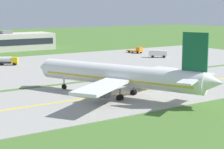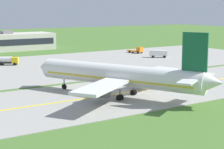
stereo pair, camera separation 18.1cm
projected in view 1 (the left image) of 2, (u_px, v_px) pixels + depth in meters
name	position (u px, v px, depth m)	size (l,w,h in m)	color
ground_plane	(129.00, 93.00, 78.09)	(500.00, 500.00, 0.00)	#47702D
taxiway_strip	(129.00, 92.00, 78.08)	(240.00, 28.00, 0.10)	#9E9B93
apron_pad	(74.00, 64.00, 118.02)	(140.00, 52.00, 0.10)	#9E9B93
taxiway_centreline	(129.00, 92.00, 78.07)	(220.00, 0.60, 0.01)	yellow
airplane_lead	(120.00, 76.00, 73.55)	(30.92, 37.38, 12.70)	white
service_truck_baggage	(8.00, 60.00, 115.16)	(6.22, 4.77, 2.65)	yellow
service_truck_catering	(137.00, 50.00, 146.40)	(3.47, 6.70, 2.59)	orange
service_truck_pushback	(158.00, 53.00, 133.13)	(6.00, 5.29, 2.60)	silver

